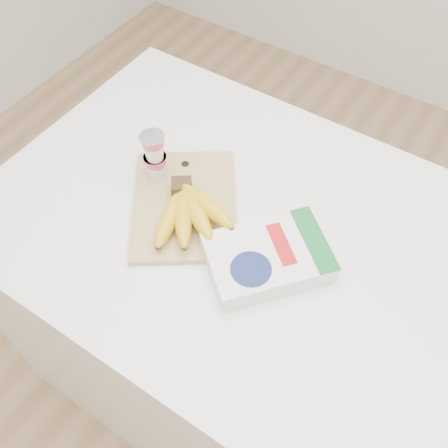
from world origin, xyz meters
The scene contains 6 objects.
room centered at (0.00, 0.00, 1.35)m, with size 4.00×4.00×4.00m.
table centered at (0.00, 0.00, 0.50)m, with size 1.32×0.88×0.99m, color white.
cutting_board centered at (-0.18, -0.03, 1.00)m, with size 0.25×0.34×0.02m, color tan.
bananas centered at (-0.14, -0.07, 1.04)m, with size 0.22×0.21×0.07m.
yogurt_stack centered at (-0.28, 0.00, 1.08)m, with size 0.06×0.06×0.14m.
cereal_box centered at (0.07, -0.07, 1.02)m, with size 0.30×0.31×0.06m.
Camera 1 is at (0.32, -0.62, 1.95)m, focal length 40.00 mm.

